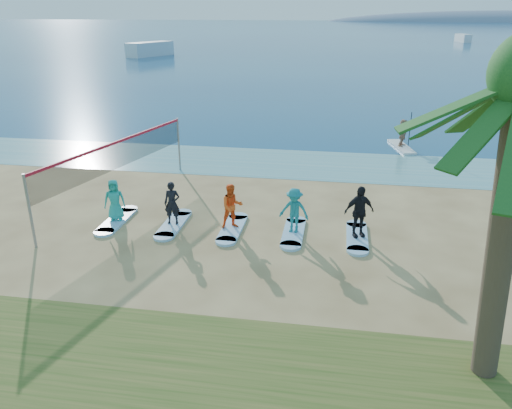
% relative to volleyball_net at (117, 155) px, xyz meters
% --- Properties ---
extents(ground, '(600.00, 600.00, 0.00)m').
position_rel_volleyball_net_xyz_m(ground, '(6.31, -4.23, -1.90)').
color(ground, tan).
rests_on(ground, ground).
extents(shallow_water, '(600.00, 600.00, 0.00)m').
position_rel_volleyball_net_xyz_m(shallow_water, '(6.31, 6.27, -1.90)').
color(shallow_water, teal).
rests_on(shallow_water, ground).
extents(ocean, '(600.00, 600.00, 0.00)m').
position_rel_volleyball_net_xyz_m(ocean, '(6.31, 155.77, -1.90)').
color(ocean, navy).
rests_on(ocean, ground).
extents(volleyball_net, '(2.21, 8.84, 2.50)m').
position_rel_volleyball_net_xyz_m(volleyball_net, '(0.00, 0.00, 0.00)').
color(volleyball_net, gray).
rests_on(volleyball_net, ground).
extents(paddleboard, '(1.32, 3.08, 0.12)m').
position_rel_volleyball_net_xyz_m(paddleboard, '(11.94, 10.28, -1.84)').
color(paddleboard, silver).
rests_on(paddleboard, ground).
extents(paddleboarder, '(0.94, 1.43, 1.47)m').
position_rel_volleyball_net_xyz_m(paddleboarder, '(11.94, 10.28, -1.05)').
color(paddleboarder, tan).
rests_on(paddleboarder, paddleboard).
extents(boat_offshore_a, '(5.85, 8.55, 2.16)m').
position_rel_volleyball_net_xyz_m(boat_offshore_a, '(-21.94, 61.65, -1.90)').
color(boat_offshore_a, silver).
rests_on(boat_offshore_a, ground).
extents(boat_offshore_b, '(2.64, 5.98, 1.72)m').
position_rel_volleyball_net_xyz_m(boat_offshore_b, '(35.00, 106.27, -1.90)').
color(boat_offshore_b, silver).
rests_on(boat_offshore_b, ground).
extents(surfboard_0, '(0.70, 2.20, 0.09)m').
position_rel_volleyball_net_xyz_m(surfboard_0, '(0.66, -1.98, -1.86)').
color(surfboard_0, '#94C5E6').
rests_on(surfboard_0, ground).
extents(student_0, '(0.85, 0.68, 1.51)m').
position_rel_volleyball_net_xyz_m(student_0, '(0.66, -1.98, -1.06)').
color(student_0, teal).
rests_on(student_0, surfboard_0).
extents(surfboard_1, '(0.70, 2.20, 0.09)m').
position_rel_volleyball_net_xyz_m(surfboard_1, '(2.81, -1.98, -1.86)').
color(surfboard_1, '#94C5E6').
rests_on(surfboard_1, ground).
extents(student_1, '(0.59, 0.41, 1.53)m').
position_rel_volleyball_net_xyz_m(student_1, '(2.81, -1.98, -1.05)').
color(student_1, black).
rests_on(student_1, surfboard_1).
extents(surfboard_2, '(0.70, 2.20, 0.09)m').
position_rel_volleyball_net_xyz_m(surfboard_2, '(4.96, -1.98, -1.86)').
color(surfboard_2, '#94C5E6').
rests_on(surfboard_2, ground).
extents(student_2, '(0.94, 0.86, 1.58)m').
position_rel_volleyball_net_xyz_m(student_2, '(4.96, -1.98, -1.03)').
color(student_2, '#F45319').
rests_on(student_2, surfboard_2).
extents(surfboard_3, '(0.70, 2.20, 0.09)m').
position_rel_volleyball_net_xyz_m(surfboard_3, '(7.10, -1.98, -1.86)').
color(surfboard_3, '#94C5E6').
rests_on(surfboard_3, ground).
extents(student_3, '(1.09, 0.73, 1.56)m').
position_rel_volleyball_net_xyz_m(student_3, '(7.10, -1.98, -1.03)').
color(student_3, '#1A7980').
rests_on(student_3, surfboard_3).
extents(surfboard_4, '(0.70, 2.20, 0.09)m').
position_rel_volleyball_net_xyz_m(surfboard_4, '(9.25, -1.98, -1.86)').
color(surfboard_4, '#94C5E6').
rests_on(surfboard_4, ground).
extents(student_4, '(1.12, 0.80, 1.76)m').
position_rel_volleyball_net_xyz_m(student_4, '(9.25, -1.98, -0.93)').
color(student_4, black).
rests_on(student_4, surfboard_4).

